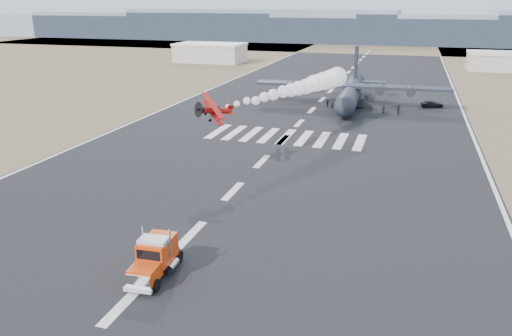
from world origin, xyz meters
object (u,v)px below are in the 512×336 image
at_px(crew_f, 342,104).
at_px(crew_g, 398,110).
at_px(hangar_left, 210,52).
at_px(crew_a, 332,105).
at_px(hangar_right, 501,61).
at_px(transport_aircraft, 351,91).
at_px(crew_b, 338,107).
at_px(crew_d, 327,103).
at_px(crew_h, 352,106).
at_px(semi_truck, 155,257).
at_px(crew_c, 398,109).
at_px(aerobatic_biplane, 214,110).
at_px(support_vehicle, 432,104).
at_px(crew_e, 383,109).

distance_m(crew_f, crew_g, 12.18).
xyz_separation_m(hangar_left, crew_a, (55.84, -70.91, -2.60)).
distance_m(hangar_right, transport_aircraft, 80.68).
height_order(crew_a, crew_g, crew_g).
distance_m(crew_b, crew_d, 4.35).
distance_m(hangar_right, crew_f, 84.06).
xyz_separation_m(crew_g, crew_h, (-9.08, 1.41, -0.02)).
relative_size(hangar_right, crew_d, 13.11).
relative_size(semi_truck, crew_f, 4.62).
bearing_deg(crew_d, hangar_right, 173.46).
height_order(hangar_left, crew_c, hangar_left).
distance_m(aerobatic_biplane, crew_f, 47.97).
distance_m(support_vehicle, crew_a, 21.55).
bearing_deg(crew_e, crew_g, -30.37).
relative_size(hangar_left, crew_d, 15.67).
xyz_separation_m(aerobatic_biplane, crew_b, (9.80, 42.71, -7.39)).
height_order(hangar_left, crew_h, hangar_left).
bearing_deg(transport_aircraft, aerobatic_biplane, -105.54).
bearing_deg(crew_f, crew_h, -22.56).
distance_m(hangar_right, crew_a, 86.86).
height_order(aerobatic_biplane, crew_a, aerobatic_biplane).
bearing_deg(crew_d, transport_aircraft, 150.41).
bearing_deg(crew_f, crew_e, 4.61).
bearing_deg(crew_h, crew_a, -136.20).
bearing_deg(crew_f, support_vehicle, 41.24).
relative_size(hangar_left, semi_truck, 3.32).
xyz_separation_m(transport_aircraft, crew_d, (-4.39, -3.24, -2.21)).
relative_size(crew_c, crew_g, 1.03).
height_order(aerobatic_biplane, crew_b, aerobatic_biplane).
height_order(support_vehicle, crew_e, crew_e).
bearing_deg(crew_g, transport_aircraft, -124.66).
distance_m(semi_truck, transport_aircraft, 75.25).
bearing_deg(crew_b, transport_aircraft, 112.28).
height_order(crew_c, crew_h, crew_c).
xyz_separation_m(transport_aircraft, support_vehicle, (16.73, 3.20, -2.36)).
bearing_deg(crew_b, hangar_left, 164.97).
relative_size(crew_a, crew_g, 0.91).
relative_size(transport_aircraft, support_vehicle, 8.81).
bearing_deg(crew_a, hangar_left, 140.79).
bearing_deg(crew_e, aerobatic_biplane, -122.63).
relative_size(crew_e, crew_f, 0.99).
bearing_deg(crew_d, support_vehicle, 130.93).
xyz_separation_m(hangar_right, crew_f, (-40.49, -73.63, -2.21)).
bearing_deg(aerobatic_biplane, hangar_left, 132.17).
relative_size(semi_truck, crew_b, 4.75).
distance_m(transport_aircraft, crew_f, 4.01).
xyz_separation_m(support_vehicle, crew_e, (-9.48, -8.99, 0.16)).
relative_size(semi_truck, crew_g, 4.14).
relative_size(support_vehicle, crew_a, 2.82).
distance_m(hangar_left, crew_e, 97.35).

